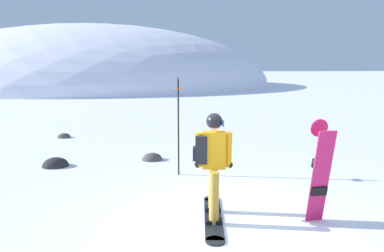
% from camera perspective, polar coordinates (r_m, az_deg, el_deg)
% --- Properties ---
extents(ground_plane, '(300.00, 300.00, 0.00)m').
position_cam_1_polar(ground_plane, '(5.57, 7.22, -16.17)').
color(ground_plane, white).
extents(ridge_peak_main, '(43.08, 38.77, 14.80)m').
position_cam_1_polar(ridge_peak_main, '(46.76, -14.91, 6.46)').
color(ridge_peak_main, white).
rests_on(ridge_peak_main, ground).
extents(snowboarder_main, '(0.65, 1.81, 1.71)m').
position_cam_1_polar(snowboarder_main, '(5.54, 3.26, -6.07)').
color(snowboarder_main, black).
rests_on(snowboarder_main, ground).
extents(spare_snowboard, '(0.28, 0.30, 1.64)m').
position_cam_1_polar(spare_snowboard, '(5.73, 20.17, -7.06)').
color(spare_snowboard, '#D11E5B').
rests_on(spare_snowboard, ground).
extents(piste_marker_near, '(0.20, 0.20, 2.21)m').
position_cam_1_polar(piste_marker_near, '(7.71, -2.24, 0.97)').
color(piste_marker_near, black).
rests_on(piste_marker_near, ground).
extents(rock_dark, '(0.44, 0.38, 0.31)m').
position_cam_1_polar(rock_dark, '(12.79, -20.15, -1.79)').
color(rock_dark, '#4C4742').
rests_on(rock_dark, ground).
extents(rock_mid, '(0.63, 0.54, 0.44)m').
position_cam_1_polar(rock_mid, '(9.26, -21.35, -6.14)').
color(rock_mid, '#282628').
rests_on(rock_mid, ground).
extents(rock_small, '(0.53, 0.45, 0.37)m').
position_cam_1_polar(rock_small, '(9.26, -6.51, -5.51)').
color(rock_small, '#4C4742').
rests_on(rock_small, ground).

